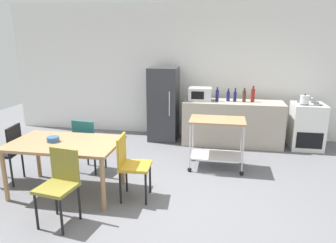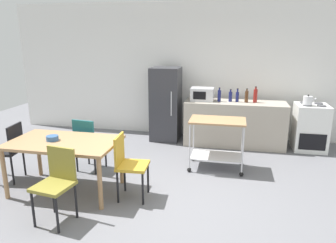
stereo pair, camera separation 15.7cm
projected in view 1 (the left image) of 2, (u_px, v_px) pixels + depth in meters
ground_plane at (166, 202)px, 4.22m from camera, size 12.00×12.00×0.00m
back_wall at (192, 70)px, 6.89m from camera, size 8.40×0.12×2.90m
kitchen_counter at (232, 123)px, 6.43m from camera, size 2.00×0.64×0.90m
dining_table at (65, 147)px, 4.34m from camera, size 1.50×0.90×0.75m
chair_olive at (60, 182)px, 3.65m from camera, size 0.46×0.46×0.89m
chair_mustard at (130, 163)px, 4.21m from camera, size 0.43×0.43×0.89m
chair_black at (8, 150)px, 4.69m from camera, size 0.45×0.45×0.89m
chair_teal at (88, 142)px, 5.06m from camera, size 0.45×0.45×0.89m
stove_oven at (307, 126)px, 6.20m from camera, size 0.60×0.61×0.92m
refrigerator at (164, 104)px, 6.68m from camera, size 0.60×0.63×1.55m
kitchen_cart at (217, 135)px, 5.21m from camera, size 0.91×0.57×0.85m
microwave at (200, 94)px, 6.41m from camera, size 0.46×0.35×0.26m
bottle_sesame_oil at (217, 95)px, 6.32m from camera, size 0.07×0.07×0.28m
bottle_wine at (228, 96)px, 6.33m from camera, size 0.07×0.07×0.25m
bottle_sparkling_water at (235, 96)px, 6.30m from camera, size 0.06×0.06×0.27m
bottle_hot_sauce at (244, 96)px, 6.25m from camera, size 0.07×0.07×0.28m
bottle_vinegar at (253, 95)px, 6.25m from camera, size 0.08×0.08×0.32m
fruit_bowl at (53, 139)px, 4.33m from camera, size 0.17×0.17×0.07m
kettle at (305, 100)px, 5.99m from camera, size 0.24×0.17×0.19m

